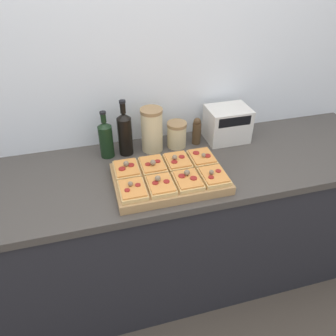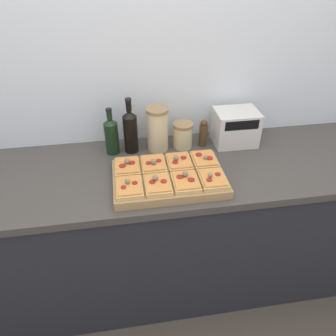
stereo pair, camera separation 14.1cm
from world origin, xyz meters
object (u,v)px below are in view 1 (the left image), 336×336
(grain_jar_tall, at_px, (152,130))
(pepper_mill, at_px, (197,131))
(grain_jar_short, at_px, (177,134))
(toaster_oven, at_px, (227,124))
(cutting_board, at_px, (170,179))
(wine_bottle, at_px, (125,133))
(olive_oil_bottle, at_px, (106,139))

(grain_jar_tall, height_order, pepper_mill, grain_jar_tall)
(grain_jar_short, distance_m, toaster_oven, 0.30)
(cutting_board, bearing_deg, wine_bottle, 116.63)
(wine_bottle, bearing_deg, toaster_oven, -0.08)
(olive_oil_bottle, xyz_separation_m, toaster_oven, (0.69, -0.00, -0.01))
(olive_oil_bottle, xyz_separation_m, grain_jar_short, (0.39, 0.00, -0.03))
(cutting_board, bearing_deg, grain_jar_short, 67.85)
(cutting_board, xyz_separation_m, wine_bottle, (-0.16, 0.32, 0.11))
(cutting_board, height_order, grain_jar_short, grain_jar_short)
(cutting_board, distance_m, pepper_mill, 0.40)
(wine_bottle, bearing_deg, grain_jar_short, 0.00)
(pepper_mill, distance_m, toaster_oven, 0.18)
(grain_jar_tall, bearing_deg, toaster_oven, -0.11)
(grain_jar_short, xyz_separation_m, pepper_mill, (0.12, 0.00, 0.00))
(grain_jar_tall, bearing_deg, pepper_mill, -0.00)
(cutting_board, relative_size, pepper_mill, 3.35)
(grain_jar_tall, height_order, grain_jar_short, grain_jar_tall)
(wine_bottle, bearing_deg, cutting_board, -63.37)
(cutting_board, xyz_separation_m, grain_jar_tall, (-0.01, 0.32, 0.10))
(cutting_board, height_order, toaster_oven, toaster_oven)
(cutting_board, relative_size, grain_jar_short, 3.65)
(wine_bottle, xyz_separation_m, grain_jar_tall, (0.15, 0.00, -0.00))
(grain_jar_tall, bearing_deg, olive_oil_bottle, -180.00)
(olive_oil_bottle, relative_size, grain_jar_short, 1.79)
(cutting_board, height_order, grain_jar_tall, grain_jar_tall)
(olive_oil_bottle, bearing_deg, toaster_oven, -0.07)
(grain_jar_short, height_order, pepper_mill, pepper_mill)
(grain_jar_tall, height_order, toaster_oven, grain_jar_tall)
(olive_oil_bottle, bearing_deg, grain_jar_tall, 0.00)
(grain_jar_short, bearing_deg, cutting_board, -112.15)
(wine_bottle, relative_size, grain_jar_short, 2.12)
(cutting_board, distance_m, olive_oil_bottle, 0.42)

